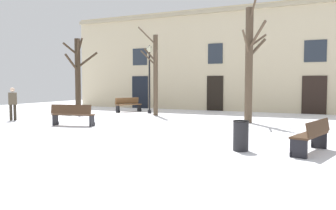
% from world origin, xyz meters
% --- Properties ---
extents(ground_plane, '(35.66, 35.66, 0.00)m').
position_xyz_m(ground_plane, '(0.00, 0.00, 0.00)').
color(ground_plane, white).
extents(building_facade, '(22.29, 0.60, 6.78)m').
position_xyz_m(building_facade, '(0.00, 9.66, 3.45)').
color(building_facade, beige).
rests_on(building_facade, ground).
extents(tree_left_of_center, '(1.07, 1.93, 5.79)m').
position_xyz_m(tree_left_of_center, '(3.39, 3.41, 2.76)').
color(tree_left_of_center, '#4C3D2D').
rests_on(tree_left_of_center, ground).
extents(tree_center, '(1.35, 1.48, 4.82)m').
position_xyz_m(tree_center, '(-2.14, 4.74, 2.39)').
color(tree_center, '#4C3D2D').
rests_on(tree_center, ground).
extents(tree_right_of_center, '(1.83, 1.83, 4.58)m').
position_xyz_m(tree_right_of_center, '(-7.50, 4.62, 2.52)').
color(tree_right_of_center, '#382B1E').
rests_on(tree_right_of_center, ground).
extents(streetlamp, '(0.30, 0.30, 4.10)m').
position_xyz_m(streetlamp, '(-3.08, 5.83, 2.49)').
color(streetlamp, black).
rests_on(streetlamp, ground).
extents(litter_bin, '(0.44, 0.44, 0.82)m').
position_xyz_m(litter_bin, '(4.57, -3.25, 0.41)').
color(litter_bin, black).
rests_on(litter_bin, ground).
extents(bench_by_litter_bin, '(1.90, 0.86, 0.92)m').
position_xyz_m(bench_by_litter_bin, '(-3.16, -0.94, 0.49)').
color(bench_by_litter_bin, '#3D2819').
rests_on(bench_by_litter_bin, ground).
extents(bench_near_lamp, '(1.13, 1.74, 0.91)m').
position_xyz_m(bench_near_lamp, '(-4.77, 6.12, 0.48)').
color(bench_near_lamp, brown).
rests_on(bench_near_lamp, ground).
extents(bench_back_to_back_right, '(0.92, 1.83, 0.88)m').
position_xyz_m(bench_back_to_back_right, '(6.31, -2.77, 0.47)').
color(bench_back_to_back_right, '#3D2819').
rests_on(bench_back_to_back_right, ground).
extents(person_by_shop_door, '(0.41, 0.43, 1.61)m').
position_xyz_m(person_by_shop_door, '(-7.23, -0.51, 0.88)').
color(person_by_shop_door, '#2D271E').
rests_on(person_by_shop_door, ground).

